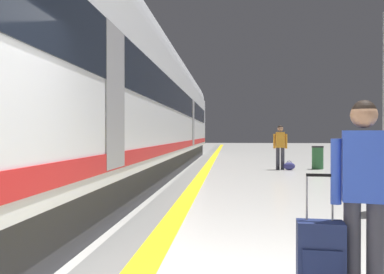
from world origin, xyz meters
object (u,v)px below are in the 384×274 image
(waste_bin, at_px, (318,157))
(high_speed_train, at_px, (120,94))
(rolling_suitcase_foreground, at_px, (320,257))
(traveller_foreground, at_px, (364,185))
(passenger_near, at_px, (280,144))
(duffel_bag_near, at_px, (289,166))

(waste_bin, bearing_deg, high_speed_train, -141.56)
(rolling_suitcase_foreground, height_order, waste_bin, rolling_suitcase_foreground)
(traveller_foreground, height_order, rolling_suitcase_foreground, traveller_foreground)
(rolling_suitcase_foreground, bearing_deg, waste_bin, 78.03)
(traveller_foreground, relative_size, waste_bin, 1.83)
(passenger_near, bearing_deg, duffel_bag_near, -27.64)
(traveller_foreground, height_order, waste_bin, traveller_foreground)
(rolling_suitcase_foreground, xyz_separation_m, passenger_near, (1.23, 12.48, 0.64))
(waste_bin, bearing_deg, traveller_foreground, -100.48)
(passenger_near, distance_m, duffel_bag_near, 0.92)
(high_speed_train, relative_size, waste_bin, 39.67)
(passenger_near, relative_size, waste_bin, 1.89)
(high_speed_train, height_order, duffel_bag_near, high_speed_train)
(traveller_foreground, distance_m, rolling_suitcase_foreground, 0.70)
(rolling_suitcase_foreground, distance_m, waste_bin, 13.17)
(traveller_foreground, height_order, passenger_near, passenger_near)
(passenger_near, relative_size, duffel_bag_near, 3.91)
(traveller_foreground, distance_m, waste_bin, 13.10)
(rolling_suitcase_foreground, distance_m, duffel_bag_near, 12.41)
(rolling_suitcase_foreground, distance_m, passenger_near, 12.56)
(passenger_near, bearing_deg, traveller_foreground, -94.03)
(high_speed_train, relative_size, passenger_near, 20.98)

